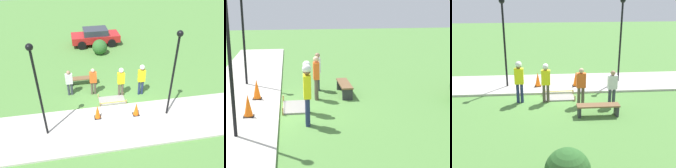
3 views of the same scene
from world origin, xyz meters
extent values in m
plane|color=#51843D|center=(0.00, 0.00, 0.00)|extent=(60.00, 60.00, 0.00)
cube|color=#BCB7AD|center=(0.00, -1.52, 0.05)|extent=(28.00, 3.05, 0.10)
cube|color=gray|center=(-0.34, 0.53, 0.03)|extent=(1.46, 0.81, 0.06)
cube|color=tan|center=(-1.07, 0.12, 0.13)|extent=(0.05, 0.05, 0.26)
cube|color=tan|center=(0.39, 0.12, 0.13)|extent=(0.05, 0.05, 0.26)
cube|color=tan|center=(-1.07, 0.94, 0.13)|extent=(0.05, 0.05, 0.26)
cube|color=tan|center=(0.39, 0.94, 0.13)|extent=(0.05, 0.05, 0.26)
cube|color=yellow|center=(-0.34, 0.12, 0.20)|extent=(1.46, 0.00, 0.04)
cube|color=black|center=(-1.32, -0.85, 0.11)|extent=(0.34, 0.34, 0.02)
cone|color=orange|center=(-1.32, -0.85, 0.49)|extent=(0.29, 0.29, 0.74)
cube|color=black|center=(0.64, -0.96, 0.11)|extent=(0.34, 0.34, 0.02)
cone|color=orange|center=(0.64, -0.96, 0.48)|extent=(0.29, 0.29, 0.72)
cube|color=#2D2D33|center=(-2.58, 2.57, 0.21)|extent=(0.12, 0.40, 0.43)
cube|color=#2D2D33|center=(-1.05, 2.57, 0.21)|extent=(0.12, 0.40, 0.43)
cube|color=brown|center=(-1.82, 2.57, 0.46)|extent=(1.73, 0.44, 0.06)
cylinder|color=brown|center=(0.16, 0.96, 0.42)|extent=(0.14, 0.14, 0.84)
cylinder|color=brown|center=(0.34, 0.96, 0.42)|extent=(0.14, 0.14, 0.84)
cube|color=yellow|center=(0.25, 0.96, 1.17)|extent=(0.40, 0.22, 0.66)
sphere|color=#A37A5B|center=(0.25, 0.96, 1.62)|extent=(0.23, 0.23, 0.23)
sphere|color=white|center=(0.25, 0.96, 1.68)|extent=(0.26, 0.26, 0.26)
cylinder|color=navy|center=(1.33, 0.91, 0.45)|extent=(0.14, 0.14, 0.89)
cylinder|color=navy|center=(1.51, 0.91, 0.45)|extent=(0.14, 0.14, 0.89)
cube|color=yellow|center=(1.42, 0.91, 1.25)|extent=(0.40, 0.22, 0.71)
sphere|color=brown|center=(1.42, 0.91, 1.72)|extent=(0.24, 0.24, 0.24)
sphere|color=white|center=(1.42, 0.91, 1.79)|extent=(0.28, 0.28, 0.28)
cylinder|color=brown|center=(-1.37, 1.40, 0.41)|extent=(0.14, 0.14, 0.82)
cylinder|color=brown|center=(-1.19, 1.40, 0.41)|extent=(0.14, 0.14, 0.82)
cube|color=#E55B1E|center=(-1.28, 1.40, 1.14)|extent=(0.40, 0.22, 0.65)
sphere|color=tan|center=(-1.28, 1.40, 1.58)|extent=(0.22, 0.22, 0.22)
cylinder|color=#383D47|center=(-2.71, 1.56, 0.39)|extent=(0.14, 0.14, 0.78)
cylinder|color=#383D47|center=(-2.53, 1.56, 0.39)|extent=(0.14, 0.14, 0.78)
cube|color=silver|center=(-2.62, 1.56, 1.08)|extent=(0.40, 0.22, 0.61)
sphere|color=#A37A5B|center=(-2.62, 1.56, 1.50)|extent=(0.21, 0.21, 0.21)
cylinder|color=black|center=(2.22, -1.15, 2.18)|extent=(0.10, 0.10, 4.16)
sphere|color=black|center=(2.22, -1.15, 4.36)|extent=(0.28, 0.28, 0.28)
cylinder|color=black|center=(-3.73, -1.51, 2.18)|extent=(0.10, 0.10, 4.16)
sphere|color=black|center=(-3.73, -1.51, 4.35)|extent=(0.28, 0.28, 0.28)
cube|color=red|center=(-0.28, 9.03, 0.65)|extent=(4.17, 1.91, 0.58)
cube|color=#2D333D|center=(-0.28, 9.03, 1.18)|extent=(2.10, 1.63, 0.49)
cylinder|color=black|center=(0.97, 9.96, 0.36)|extent=(0.72, 0.26, 0.71)
cylinder|color=black|center=(1.02, 8.17, 0.36)|extent=(0.72, 0.26, 0.71)
cylinder|color=black|center=(-1.58, 9.89, 0.36)|extent=(0.72, 0.26, 0.71)
cylinder|color=black|center=(-1.53, 8.10, 0.36)|extent=(0.72, 0.26, 0.71)
sphere|color=#2D6028|center=(-0.17, 6.94, 0.60)|extent=(1.19, 1.19, 1.19)
camera|label=1|loc=(-2.11, -9.22, 7.43)|focal=35.00mm
camera|label=2|loc=(11.44, 0.41, 3.89)|focal=55.00mm
camera|label=3|loc=(0.40, 12.83, 4.95)|focal=45.00mm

